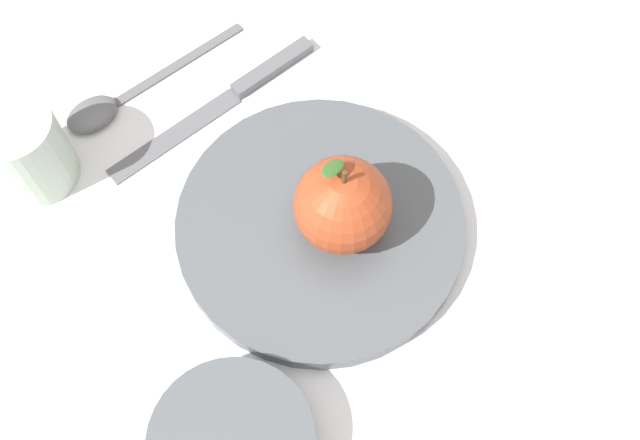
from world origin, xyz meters
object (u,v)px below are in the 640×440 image
at_px(cup, 24,147).
at_px(knife, 233,95).
at_px(dinner_plate, 320,225).
at_px(apple, 343,205).
at_px(spoon, 114,102).

distance_m(cup, knife, 0.18).
bearing_deg(knife, dinner_plate, 153.84).
relative_size(cup, knife, 0.37).
height_order(cup, knife, cup).
xyz_separation_m(apple, spoon, (0.24, 0.00, -0.05)).
distance_m(apple, spoon, 0.24).
bearing_deg(cup, knife, -121.25).
height_order(dinner_plate, cup, cup).
distance_m(knife, spoon, 0.11).
bearing_deg(dinner_plate, apple, -161.36).
bearing_deg(apple, dinner_plate, 18.64).
height_order(dinner_plate, apple, apple).
bearing_deg(knife, apple, 158.15).
bearing_deg(spoon, dinner_plate, 179.13).
distance_m(cup, spoon, 0.10).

